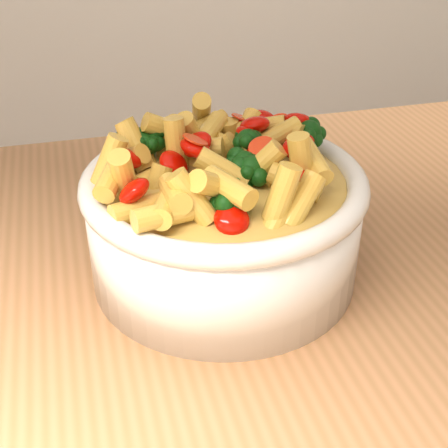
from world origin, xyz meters
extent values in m
cube|color=#AD744A|center=(0.00, 0.00, 0.88)|extent=(1.20, 0.80, 0.04)
cylinder|color=white|center=(-0.06, 0.07, 0.95)|extent=(0.23, 0.23, 0.09)
ellipsoid|color=white|center=(-0.06, 0.07, 0.92)|extent=(0.22, 0.22, 0.04)
torus|color=white|center=(-0.06, 0.07, 0.99)|extent=(0.24, 0.24, 0.02)
ellipsoid|color=#ECB350|center=(-0.06, 0.07, 0.99)|extent=(0.21, 0.21, 0.02)
camera|label=1|loc=(-0.18, -0.38, 1.24)|focal=50.00mm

